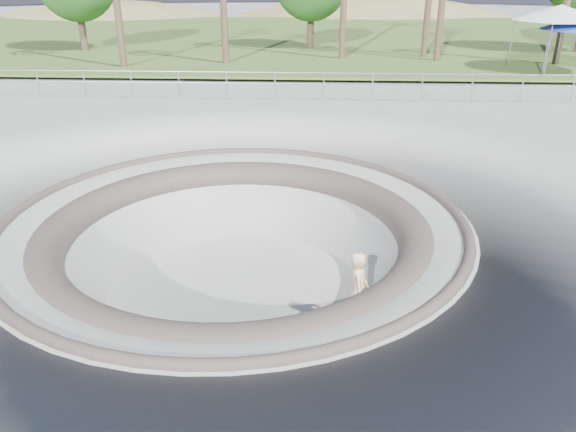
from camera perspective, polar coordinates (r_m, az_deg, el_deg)
The scene contains 8 objects.
ground at distance 12.44m, azimuth -5.46°, elevation -0.28°, with size 180.00×180.00×0.00m, color #989994.
skate_bowl at distance 13.29m, azimuth -5.16°, elevation -7.49°, with size 14.00×14.00×4.10m.
grass_strip at distance 45.51m, azimuth 0.85°, elevation 17.77°, with size 180.00×36.00×0.12m.
distant_hills at distance 69.48m, azimuth 4.81°, elevation 13.78°, with size 103.20×45.00×28.60m.
safety_railing at distance 23.70m, azimuth -1.34°, elevation 13.23°, with size 25.00×0.06×1.03m.
skateboard at distance 12.10m, azimuth 6.97°, elevation -11.16°, with size 0.75×0.32×0.08m.
skater at distance 11.62m, azimuth 7.18°, elevation -7.60°, with size 0.63×0.41×1.73m, color beige.
canopy_white at distance 32.29m, azimuth 25.94°, elevation 18.07°, with size 5.98×5.98×3.16m.
Camera 1 is at (1.79, -11.22, 5.07)m, focal length 35.00 mm.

